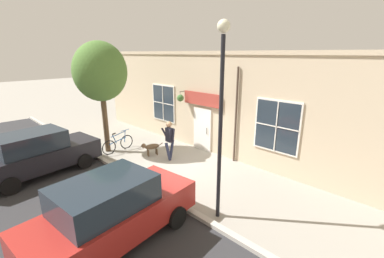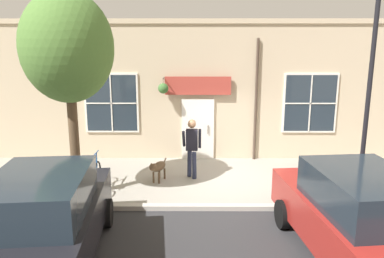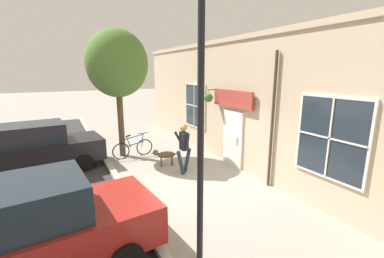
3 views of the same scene
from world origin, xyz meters
TOP-DOWN VIEW (x-y plane):
  - ground_plane at (0.00, 0.00)m, footprint 90.00×90.00m
  - storefront_facade at (-2.34, -0.02)m, footprint 0.95×18.00m
  - pedestrian_walking at (-0.22, -0.83)m, footprint 0.64×0.56m
  - dog_on_leash at (0.10, -1.80)m, footprint 1.05×0.49m
  - street_tree_by_curb at (1.22, -3.81)m, footprint 2.43×2.19m
  - leaning_bicycle at (0.87, -3.41)m, footprint 1.74×0.19m
  - parked_car_nearest_curb at (4.33, -3.38)m, footprint 4.45×2.25m
  - parked_car_mid_block at (4.20, 2.15)m, footprint 4.45×2.25m
  - street_lamp at (1.54, 3.36)m, footprint 0.32×0.32m

SIDE VIEW (x-z plane):
  - ground_plane at x=0.00m, z-range 0.00..0.00m
  - leaning_bicycle at x=0.87m, z-range -0.12..0.88m
  - dog_on_leash at x=0.10m, z-range 0.10..0.77m
  - parked_car_nearest_curb at x=4.33m, z-range 0.00..1.75m
  - parked_car_mid_block at x=4.20m, z-range 0.00..1.75m
  - pedestrian_walking at x=-0.22m, z-range 0.19..1.96m
  - storefront_facade at x=-2.34m, z-range 0.00..4.71m
  - street_lamp at x=1.54m, z-range 0.77..6.17m
  - street_tree_by_curb at x=1.22m, z-range 1.16..6.31m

